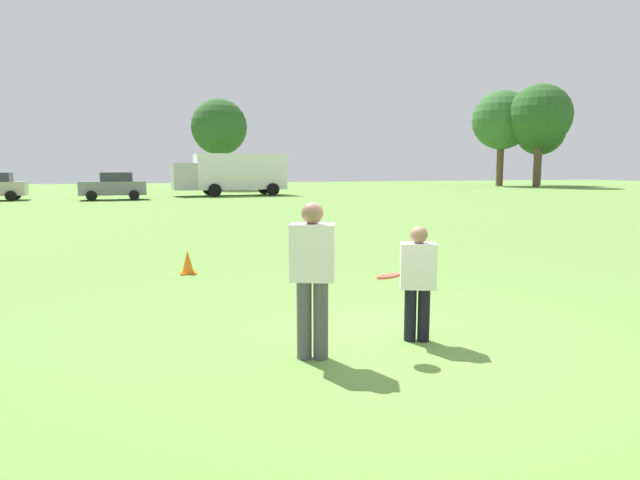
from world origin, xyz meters
name	(u,v)px	position (x,y,z in m)	size (l,w,h in m)	color
ground_plane	(378,337)	(0.00, 0.00, 0.00)	(145.39, 145.39, 0.00)	#608C3D
player_thrower	(312,272)	(-1.02, -0.51, 1.00)	(0.56, 0.44, 1.77)	#4C4C51
player_defender	(418,277)	(0.40, -0.29, 0.80)	(0.49, 0.39, 1.44)	black
frisbee	(388,276)	(-0.15, -0.62, 0.92)	(0.27, 0.27, 0.08)	#E54C33
traffic_cone	(188,262)	(-2.01, 5.03, 0.23)	(0.32, 0.32, 0.48)	#D8590C
parked_car_mid_right	(114,186)	(-4.88, 32.82, 0.92)	(4.28, 2.37, 1.82)	slate
box_truck	(232,173)	(3.52, 36.09, 1.75)	(8.61, 3.28, 3.18)	white
tree_east_oak	(219,127)	(4.07, 47.69, 5.96)	(5.34, 5.34, 8.67)	brown
tree_far_east_pine	(502,120)	(36.33, 48.47, 7.49)	(6.71, 6.71, 10.90)	brown
tree_far_west_pine	(540,116)	(38.45, 44.69, 7.68)	(6.87, 6.87, 11.16)	brown
tree_horizon_center	(540,131)	(42.31, 49.22, 6.48)	(5.80, 5.80, 9.42)	brown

